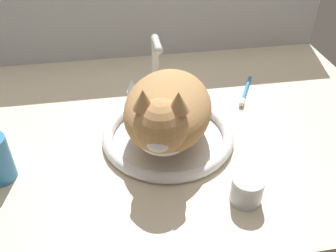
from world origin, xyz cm
name	(u,v)px	position (x,y,z in cm)	size (l,w,h in cm)	color
countertop	(158,131)	(0.00, 0.00, 1.50)	(123.28, 80.81, 3.00)	beige
backsplash_wall	(139,9)	(0.00, 41.61, 18.96)	(123.28, 2.40, 37.92)	#B2B7BC
sink_basin	(168,135)	(1.66, -5.24, 4.18)	(31.82, 31.82, 2.66)	white
faucet	(156,73)	(1.66, 15.11, 10.15)	(16.96, 10.23, 18.18)	silver
cat	(167,112)	(1.00, -7.49, 12.75)	(27.30, 39.56, 18.32)	tan
metal_jar	(247,190)	(13.88, -26.90, 6.01)	(6.50, 6.50, 5.98)	#B2B5BA
toothbrush	(245,91)	(27.24, 11.71, 3.63)	(8.84, 15.28, 1.70)	#338CD1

